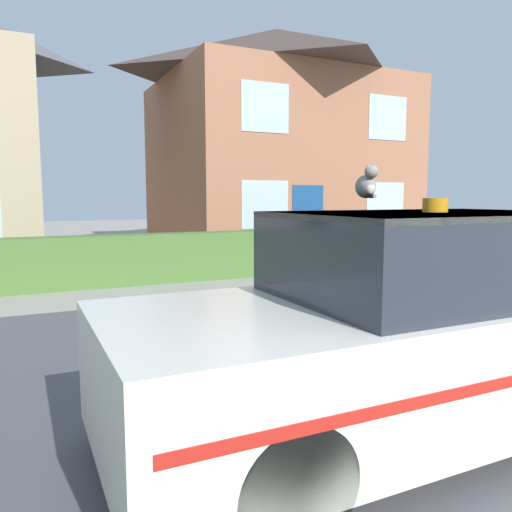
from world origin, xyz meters
TOP-DOWN VIEW (x-y plane):
  - road_strip at (0.00, 4.52)m, footprint 28.00×6.68m
  - garden_hedge at (-0.32, 9.93)m, footprint 13.98×0.59m
  - police_car at (-0.24, 2.58)m, footprint 4.30×1.75m
  - cat at (-0.54, 2.71)m, footprint 0.19×0.26m
  - house_right at (5.30, 15.20)m, footprint 7.83×6.90m

SIDE VIEW (x-z plane):
  - road_strip at x=0.00m, z-range 0.00..0.01m
  - garden_hedge at x=-0.32m, z-range 0.00..1.01m
  - police_car at x=-0.24m, z-range -0.07..1.66m
  - cat at x=-0.54m, z-range 1.73..1.97m
  - house_right at x=5.30m, z-range 0.07..7.41m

